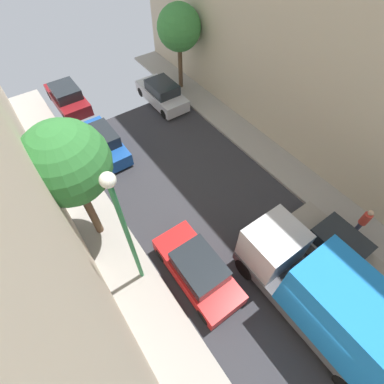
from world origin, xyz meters
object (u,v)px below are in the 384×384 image
at_px(parked_car_right_3, 162,94).
at_px(pedestrian, 363,221).
at_px(delivery_truck, 327,300).
at_px(street_tree_0, 67,164).
at_px(lamp_post, 123,223).
at_px(street_tree_1, 179,28).
at_px(potted_plant_1, 38,147).
at_px(parked_car_left_4, 67,98).
at_px(potted_plant_0, 58,175).
at_px(parked_car_left_2, 198,270).
at_px(parked_car_left_3, 102,143).
at_px(parked_car_right_2, 333,246).

xyz_separation_m(parked_car_right_3, pedestrian, (1.80, -14.06, 0.35)).
relative_size(delivery_truck, street_tree_0, 1.09).
bearing_deg(lamp_post, street_tree_0, 99.85).
distance_m(parked_car_right_3, street_tree_0, 11.24).
height_order(street_tree_1, lamp_post, lamp_post).
xyz_separation_m(potted_plant_1, lamp_post, (1.17, -9.82, 3.67)).
distance_m(parked_car_left_4, potted_plant_0, 6.95).
bearing_deg(potted_plant_0, parked_car_left_2, -71.16).
relative_size(parked_car_left_2, parked_car_left_3, 1.00).
xyz_separation_m(parked_car_right_3, delivery_truck, (-2.70, -15.32, 1.07)).
bearing_deg(parked_car_left_2, street_tree_0, 118.75).
bearing_deg(pedestrian, parked_car_left_4, 112.53).
xyz_separation_m(parked_car_right_2, lamp_post, (-7.30, 3.89, 3.56)).
bearing_deg(parked_car_left_4, delivery_truck, -81.75).
height_order(street_tree_0, lamp_post, lamp_post).
height_order(parked_car_right_2, street_tree_0, street_tree_0).
bearing_deg(parked_car_left_4, lamp_post, -98.06).
distance_m(street_tree_1, potted_plant_0, 11.58).
relative_size(delivery_truck, lamp_post, 1.03).
relative_size(parked_car_right_3, potted_plant_1, 4.79).
relative_size(parked_car_left_3, parked_car_left_4, 1.00).
xyz_separation_m(parked_car_left_2, potted_plant_0, (-2.89, 8.47, -0.10)).
height_order(parked_car_left_3, parked_car_left_4, same).
bearing_deg(parked_car_left_3, parked_car_right_3, 21.98).
xyz_separation_m(parked_car_left_2, pedestrian, (7.20, -2.57, 0.35)).
bearing_deg(parked_car_left_2, delivery_truck, -54.77).
xyz_separation_m(parked_car_left_4, parked_car_right_2, (5.40, -17.32, 0.00)).
distance_m(parked_car_right_3, lamp_post, 12.98).
relative_size(street_tree_1, potted_plant_1, 6.16).
bearing_deg(parked_car_left_2, parked_car_right_2, -25.07).
relative_size(pedestrian, street_tree_0, 0.28).
distance_m(pedestrian, lamp_post, 10.42).
xyz_separation_m(parked_car_right_2, street_tree_1, (2.06, 14.80, 3.42)).
height_order(delivery_truck, lamp_post, lamp_post).
relative_size(delivery_truck, potted_plant_0, 7.72).
bearing_deg(potted_plant_0, parked_car_left_3, 16.33).
bearing_deg(delivery_truck, potted_plant_1, 111.02).
xyz_separation_m(parked_car_left_2, parked_car_right_2, (5.40, -2.53, 0.00)).
bearing_deg(street_tree_1, delivery_truck, -106.49).
bearing_deg(potted_plant_1, pedestrian, -53.26).
bearing_deg(street_tree_1, pedestrian, -91.01).
relative_size(parked_car_left_2, lamp_post, 0.65).
relative_size(parked_car_left_2, pedestrian, 2.44).
distance_m(delivery_truck, lamp_post, 7.37).
xyz_separation_m(parked_car_left_3, street_tree_1, (7.46, 2.96, 3.42)).
height_order(delivery_truck, street_tree_1, street_tree_1).
height_order(parked_car_left_4, street_tree_0, street_tree_0).
distance_m(delivery_truck, street_tree_1, 16.95).
xyz_separation_m(parked_car_right_2, pedestrian, (1.80, -0.04, 0.35)).
xyz_separation_m(delivery_truck, street_tree_0, (-5.13, 8.26, 2.84)).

